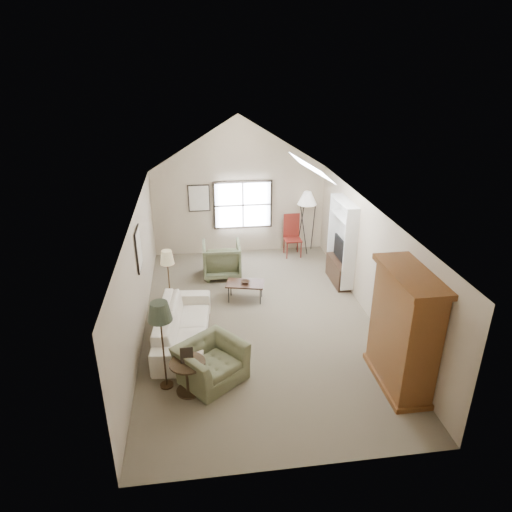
{
  "coord_description": "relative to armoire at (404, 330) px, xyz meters",
  "views": [
    {
      "loc": [
        -1.23,
        -8.63,
        5.44
      ],
      "look_at": [
        0.0,
        0.4,
        1.4
      ],
      "focal_mm": 32.0,
      "sensor_mm": 36.0,
      "label": 1
    }
  ],
  "objects": [
    {
      "name": "armoire",
      "position": [
        0.0,
        0.0,
        0.0
      ],
      "size": [
        0.6,
        1.5,
        2.2
      ],
      "primitive_type": "cube",
      "color": "brown",
      "rests_on": "ground"
    },
    {
      "name": "skylight",
      "position": [
        -0.88,
        3.3,
        2.12
      ],
      "size": [
        0.8,
        1.2,
        0.52
      ],
      "primitive_type": null,
      "color": "white",
      "rests_on": "room_shell"
    },
    {
      "name": "media_console",
      "position": [
        0.14,
        4.0,
        -0.8
      ],
      "size": [
        0.34,
        1.18,
        0.6
      ],
      "primitive_type": "cube",
      "color": "#382316",
      "rests_on": "ground"
    },
    {
      "name": "tan_lamp",
      "position": [
        -4.11,
        3.05,
        -0.32
      ],
      "size": [
        0.34,
        0.34,
        1.56
      ],
      "primitive_type": null,
      "rotation": [
        0.0,
        0.0,
        -0.1
      ],
      "color": "tan",
      "rests_on": "ground"
    },
    {
      "name": "tv_panel",
      "position": [
        0.14,
        4.0,
        -0.18
      ],
      "size": [
        0.05,
        0.9,
        0.55
      ],
      "primitive_type": "cube",
      "color": "black",
      "rests_on": "media_console"
    },
    {
      "name": "coffee_table",
      "position": [
        -2.36,
        3.37,
        -0.87
      ],
      "size": [
        0.99,
        0.69,
        0.46
      ],
      "primitive_type": "cube",
      "rotation": [
        0.0,
        0.0,
        -0.24
      ],
      "color": "#3D2419",
      "rests_on": "ground"
    },
    {
      "name": "sofa",
      "position": [
        -3.81,
        1.85,
        -0.74
      ],
      "size": [
        1.21,
        2.58,
        0.73
      ],
      "primitive_type": "imported",
      "rotation": [
        0.0,
        0.0,
        1.47
      ],
      "color": "beige",
      "rests_on": "ground"
    },
    {
      "name": "wall_art",
      "position": [
        -4.06,
        4.34,
        0.63
      ],
      "size": [
        1.97,
        3.71,
        0.88
      ],
      "color": "black",
      "rests_on": "room_shell"
    },
    {
      "name": "window",
      "position": [
        -2.08,
        6.36,
        0.35
      ],
      "size": [
        1.72,
        0.08,
        1.42
      ],
      "primitive_type": "cube",
      "color": "black",
      "rests_on": "room_shell"
    },
    {
      "name": "armchair_far",
      "position": [
        -2.83,
        4.81,
        -0.64
      ],
      "size": [
        1.0,
        1.03,
        0.92
      ],
      "primitive_type": "imported",
      "rotation": [
        0.0,
        0.0,
        3.12
      ],
      "color": "#656D4C",
      "rests_on": "ground"
    },
    {
      "name": "side_chair",
      "position": [
        -0.69,
        5.84,
        -0.49
      ],
      "size": [
        0.49,
        0.49,
        1.22
      ],
      "primitive_type": "cube",
      "rotation": [
        0.0,
        0.0,
        0.03
      ],
      "color": "maroon",
      "rests_on": "ground"
    },
    {
      "name": "side_table",
      "position": [
        -3.71,
        0.25,
        -0.79
      ],
      "size": [
        0.68,
        0.68,
        0.63
      ],
      "primitive_type": "cylinder",
      "rotation": [
        0.0,
        0.0,
        -0.1
      ],
      "color": "#352515",
      "rests_on": "ground"
    },
    {
      "name": "room_shell",
      "position": [
        -2.18,
        2.4,
        2.11
      ],
      "size": [
        5.01,
        8.01,
        4.0
      ],
      "color": "#6B604C",
      "rests_on": "ground"
    },
    {
      "name": "tripod_lamp",
      "position": [
        -0.24,
        6.1,
        -0.16
      ],
      "size": [
        0.63,
        0.63,
        1.89
      ],
      "primitive_type": null,
      "rotation": [
        0.0,
        0.0,
        -0.17
      ],
      "color": "silver",
      "rests_on": "ground"
    },
    {
      "name": "armchair_near",
      "position": [
        -3.31,
        0.54,
        -0.74
      ],
      "size": [
        1.48,
        1.45,
        0.72
      ],
      "primitive_type": "imported",
      "rotation": [
        0.0,
        0.0,
        0.66
      ],
      "color": "#636647",
      "rests_on": "ground"
    },
    {
      "name": "tv_alcove",
      "position": [
        0.16,
        4.0,
        0.05
      ],
      "size": [
        0.32,
        1.3,
        2.1
      ],
      "primitive_type": "cube",
      "color": "white",
      "rests_on": "ground"
    },
    {
      "name": "dark_lamp",
      "position": [
        -4.11,
        0.45,
        -0.23
      ],
      "size": [
        0.46,
        0.46,
        1.74
      ],
      "primitive_type": null,
      "rotation": [
        0.0,
        0.0,
        -0.1
      ],
      "color": "#232A1D",
      "rests_on": "ground"
    },
    {
      "name": "bowl",
      "position": [
        -2.36,
        3.37,
        -0.62
      ],
      "size": [
        0.26,
        0.26,
        0.05
      ],
      "primitive_type": "imported",
      "rotation": [
        0.0,
        0.0,
        -0.24
      ],
      "color": "#3A2317",
      "rests_on": "coffee_table"
    }
  ]
}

